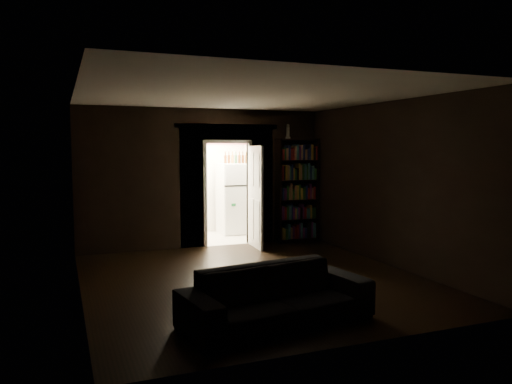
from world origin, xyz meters
TOP-DOWN VIEW (x-y plane):
  - ground at (0.00, 0.00)m, footprint 5.50×5.50m
  - room_walls at (-0.01, 1.07)m, footprint 5.02×5.61m
  - kitchen_alcove at (0.50, 3.87)m, footprint 2.20×1.80m
  - sofa at (-0.44, -1.87)m, footprint 2.34×1.28m
  - bookshelf at (2.00, 2.59)m, footprint 0.94×0.47m
  - refrigerator at (1.10, 4.03)m, footprint 0.87×0.82m
  - door at (0.94, 2.31)m, footprint 0.11×0.85m
  - figurine at (1.79, 2.59)m, footprint 0.13×0.13m
  - bottles at (1.11, 3.97)m, footprint 0.68×0.23m

SIDE VIEW (x-z plane):
  - ground at x=0.00m, z-range 0.00..0.00m
  - sofa at x=-0.44m, z-range 0.00..0.85m
  - refrigerator at x=1.10m, z-range 0.00..1.65m
  - door at x=0.94m, z-range 0.00..2.05m
  - bookshelf at x=2.00m, z-range 0.00..2.20m
  - kitchen_alcove at x=0.50m, z-range -0.09..2.51m
  - room_walls at x=-0.01m, z-range 0.26..3.10m
  - bottles at x=1.11m, z-range 1.65..1.93m
  - figurine at x=1.79m, z-range 2.20..2.51m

